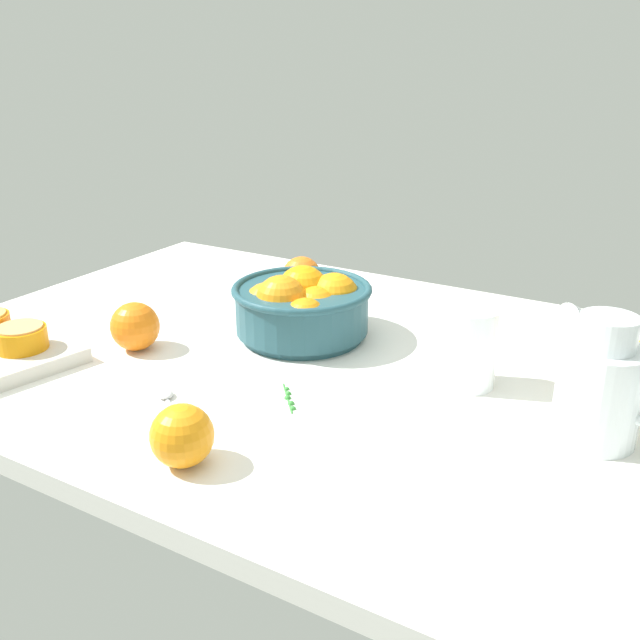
{
  "coord_description": "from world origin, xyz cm",
  "views": [
    {
      "loc": [
        46.69,
        -85.39,
        44.69
      ],
      "look_at": [
        -1.72,
        -2.37,
        7.28
      ],
      "focal_mm": 39.03,
      "sensor_mm": 36.0,
      "label": 1
    }
  ],
  "objects_px": {
    "juice_glass": "(470,352)",
    "orange_half_1": "(21,338)",
    "juice_pitcher": "(599,394)",
    "loose_orange_0": "(135,326)",
    "fruit_bowl": "(302,305)",
    "loose_orange_1": "(182,436)",
    "loose_orange_3": "(302,276)",
    "spoon": "(170,404)"
  },
  "relations": [
    {
      "from": "juice_glass",
      "to": "loose_orange_1",
      "type": "relative_size",
      "value": 1.56
    },
    {
      "from": "juice_pitcher",
      "to": "orange_half_1",
      "type": "bearing_deg",
      "value": -165.59
    },
    {
      "from": "juice_pitcher",
      "to": "loose_orange_3",
      "type": "xyz_separation_m",
      "value": [
        -0.59,
        0.28,
        -0.02
      ]
    },
    {
      "from": "loose_orange_1",
      "to": "spoon",
      "type": "height_order",
      "value": "loose_orange_1"
    },
    {
      "from": "loose_orange_3",
      "to": "spoon",
      "type": "height_order",
      "value": "loose_orange_3"
    },
    {
      "from": "juice_glass",
      "to": "spoon",
      "type": "distance_m",
      "value": 0.42
    },
    {
      "from": "loose_orange_3",
      "to": "juice_glass",
      "type": "bearing_deg",
      "value": -27.58
    },
    {
      "from": "juice_glass",
      "to": "spoon",
      "type": "bearing_deg",
      "value": -140.55
    },
    {
      "from": "juice_pitcher",
      "to": "loose_orange_0",
      "type": "relative_size",
      "value": 2.18
    },
    {
      "from": "juice_pitcher",
      "to": "spoon",
      "type": "height_order",
      "value": "juice_pitcher"
    },
    {
      "from": "orange_half_1",
      "to": "loose_orange_1",
      "type": "relative_size",
      "value": 1.04
    },
    {
      "from": "fruit_bowl",
      "to": "loose_orange_0",
      "type": "height_order",
      "value": "fruit_bowl"
    },
    {
      "from": "fruit_bowl",
      "to": "orange_half_1",
      "type": "height_order",
      "value": "fruit_bowl"
    },
    {
      "from": "juice_pitcher",
      "to": "loose_orange_0",
      "type": "bearing_deg",
      "value": -173.42
    },
    {
      "from": "loose_orange_1",
      "to": "loose_orange_3",
      "type": "xyz_separation_m",
      "value": [
        -0.2,
        0.58,
        0.0
      ]
    },
    {
      "from": "fruit_bowl",
      "to": "loose_orange_1",
      "type": "relative_size",
      "value": 3.11
    },
    {
      "from": "juice_pitcher",
      "to": "loose_orange_3",
      "type": "relative_size",
      "value": 2.22
    },
    {
      "from": "loose_orange_0",
      "to": "juice_glass",
      "type": "bearing_deg",
      "value": 16.13
    },
    {
      "from": "juice_pitcher",
      "to": "orange_half_1",
      "type": "relative_size",
      "value": 2.2
    },
    {
      "from": "juice_glass",
      "to": "loose_orange_0",
      "type": "relative_size",
      "value": 1.49
    },
    {
      "from": "fruit_bowl",
      "to": "juice_glass",
      "type": "relative_size",
      "value": 2.0
    },
    {
      "from": "juice_glass",
      "to": "orange_half_1",
      "type": "height_order",
      "value": "juice_glass"
    },
    {
      "from": "orange_half_1",
      "to": "loose_orange_3",
      "type": "relative_size",
      "value": 1.01
    },
    {
      "from": "juice_pitcher",
      "to": "loose_orange_3",
      "type": "height_order",
      "value": "juice_pitcher"
    },
    {
      "from": "loose_orange_0",
      "to": "loose_orange_1",
      "type": "xyz_separation_m",
      "value": [
        0.28,
        -0.22,
        -0.0
      ]
    },
    {
      "from": "juice_pitcher",
      "to": "juice_glass",
      "type": "relative_size",
      "value": 1.47
    },
    {
      "from": "loose_orange_1",
      "to": "juice_glass",
      "type": "bearing_deg",
      "value": 59.28
    },
    {
      "from": "fruit_bowl",
      "to": "loose_orange_1",
      "type": "distance_m",
      "value": 0.4
    },
    {
      "from": "fruit_bowl",
      "to": "loose_orange_3",
      "type": "relative_size",
      "value": 3.03
    },
    {
      "from": "loose_orange_0",
      "to": "fruit_bowl",
      "type": "bearing_deg",
      "value": 41.45
    },
    {
      "from": "loose_orange_3",
      "to": "loose_orange_1",
      "type": "bearing_deg",
      "value": -71.27
    },
    {
      "from": "juice_glass",
      "to": "orange_half_1",
      "type": "bearing_deg",
      "value": -156.19
    },
    {
      "from": "juice_pitcher",
      "to": "loose_orange_0",
      "type": "distance_m",
      "value": 0.69
    },
    {
      "from": "loose_orange_1",
      "to": "loose_orange_3",
      "type": "bearing_deg",
      "value": 108.73
    },
    {
      "from": "juice_glass",
      "to": "loose_orange_3",
      "type": "relative_size",
      "value": 1.52
    },
    {
      "from": "fruit_bowl",
      "to": "loose_orange_3",
      "type": "height_order",
      "value": "fruit_bowl"
    },
    {
      "from": "juice_pitcher",
      "to": "juice_glass",
      "type": "xyz_separation_m",
      "value": [
        -0.18,
        0.07,
        -0.01
      ]
    },
    {
      "from": "juice_glass",
      "to": "spoon",
      "type": "height_order",
      "value": "juice_glass"
    },
    {
      "from": "orange_half_1",
      "to": "loose_orange_0",
      "type": "xyz_separation_m",
      "value": [
        0.11,
        0.13,
        -0.0
      ]
    },
    {
      "from": "loose_orange_0",
      "to": "loose_orange_1",
      "type": "relative_size",
      "value": 1.05
    },
    {
      "from": "orange_half_1",
      "to": "loose_orange_3",
      "type": "bearing_deg",
      "value": 67.53
    },
    {
      "from": "loose_orange_3",
      "to": "spoon",
      "type": "xyz_separation_m",
      "value": [
        0.09,
        -0.48,
        -0.03
      ]
    }
  ]
}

